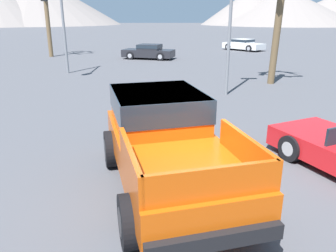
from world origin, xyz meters
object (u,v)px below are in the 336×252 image
parked_car_white (243,44)px  orange_pickup_truck (164,136)px  traffic_light_main (55,11)px  parked_car_dark (149,51)px

parked_car_white → orange_pickup_truck: bearing=32.6°
parked_car_white → traffic_light_main: traffic_light_main is taller
parked_car_dark → orange_pickup_truck: bearing=-159.9°
orange_pickup_truck → traffic_light_main: size_ratio=1.02×
orange_pickup_truck → traffic_light_main: traffic_light_main is taller
parked_car_white → traffic_light_main: bearing=5.6°
orange_pickup_truck → parked_car_dark: (-1.25, 21.68, -0.48)m
orange_pickup_truck → parked_car_white: orange_pickup_truck is taller
traffic_light_main → orange_pickup_truck: bearing=24.9°
orange_pickup_truck → parked_car_white: bearing=59.8°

